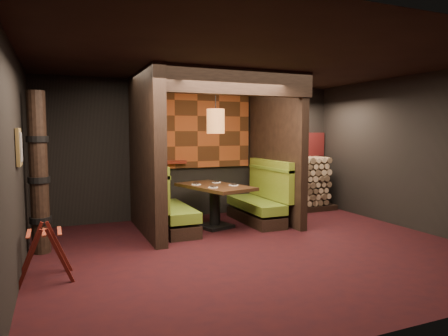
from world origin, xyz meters
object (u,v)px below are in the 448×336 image
booth_bench_right (260,202)px  firewood_stack (298,184)px  totem_column (39,174)px  pendant_lamp (216,121)px  luggage_rack (45,251)px  booth_bench_left (168,209)px  dining_table (215,198)px

booth_bench_right → firewood_stack: firewood_stack is taller
totem_column → pendant_lamp: bearing=7.8°
pendant_lamp → luggage_rack: pendant_lamp is taller
booth_bench_left → pendant_lamp: bearing=-9.2°
booth_bench_left → booth_bench_right: (1.89, 0.00, 0.00)m
pendant_lamp → luggage_rack: size_ratio=1.49×
booth_bench_left → pendant_lamp: pendant_lamp is taller
booth_bench_right → pendant_lamp: bearing=-172.0°
dining_table → firewood_stack: (2.36, 0.79, 0.04)m
pendant_lamp → firewood_stack: 2.87m
dining_table → pendant_lamp: pendant_lamp is taller
booth_bench_left → pendant_lamp: size_ratio=1.49×
booth_bench_right → totem_column: (-3.98, -0.55, 0.79)m
pendant_lamp → booth_bench_left: bearing=170.8°
booth_bench_left → dining_table: bearing=-6.0°
luggage_rack → totem_column: bearing=93.7°
dining_table → booth_bench_left: bearing=174.0°
pendant_lamp → totem_column: bearing=-172.2°
luggage_rack → totem_column: size_ratio=0.30×
booth_bench_left → pendant_lamp: 1.83m
booth_bench_left → dining_table: (0.88, -0.09, 0.17)m
booth_bench_left → booth_bench_right: 1.89m
totem_column → luggage_rack: bearing=-86.3°
booth_bench_left → totem_column: 2.30m
booth_bench_right → firewood_stack: 1.54m
dining_table → totem_column: bearing=-171.2°
luggage_rack → firewood_stack: (5.25, 2.47, 0.25)m
booth_bench_left → firewood_stack: size_ratio=0.92×
booth_bench_left → firewood_stack: (3.25, 0.70, 0.21)m
firewood_stack → luggage_rack: bearing=-154.8°
luggage_rack → totem_column: 1.48m
booth_bench_right → booth_bench_left: bearing=180.0°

